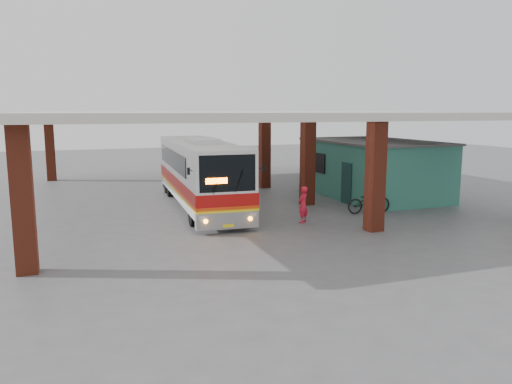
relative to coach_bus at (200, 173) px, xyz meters
The scene contains 8 objects.
ground 5.10m from the coach_bus, 61.91° to the right, with size 90.00×90.00×0.00m, color #515154.
brick_columns 3.80m from the coach_bus, 11.66° to the left, with size 20.10×21.60×4.35m.
canopy_roof 4.53m from the coach_bus, 39.31° to the left, with size 21.00×23.00×0.30m, color beige.
shop_building 9.76m from the coach_bus, ahead, with size 5.20×8.20×3.11m.
coach_bus is the anchor object (origin of this frame).
motorcycle 8.24m from the coach_bus, 31.48° to the right, with size 0.74×2.14×1.12m, color black.
pedestrian 6.02m from the coach_bus, 57.09° to the right, with size 0.57×0.37×1.56m, color red.
red_chair 8.23m from the coach_bus, 25.16° to the left, with size 0.41×0.41×0.73m.
Camera 1 is at (-8.07, -19.54, 4.72)m, focal length 35.00 mm.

